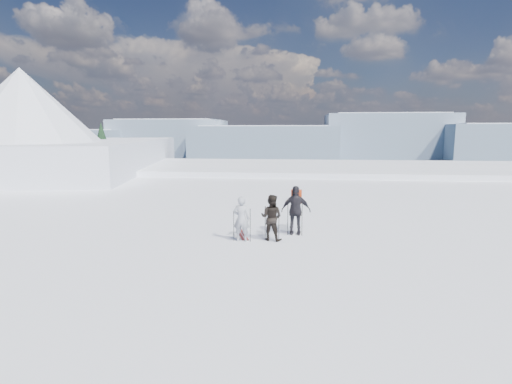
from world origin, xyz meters
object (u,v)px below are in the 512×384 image
skier_grey (241,219)px  skis_loose (242,234)px  skier_dark (271,218)px  skier_pack (296,211)px

skier_grey → skis_loose: (-0.10, 0.88, -0.83)m
skis_loose → skier_grey: bearing=-83.3°
skier_grey → skis_loose: bearing=-81.1°
skier_dark → skier_pack: (0.90, 0.87, 0.11)m
skier_grey → skier_pack: bearing=-148.7°
skier_dark → skier_grey: bearing=29.0°
skier_dark → skis_loose: bearing=-11.4°
skier_grey → skier_dark: size_ratio=0.97×
skier_dark → skier_pack: bearing=-119.7°
skier_pack → skis_loose: bearing=8.2°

